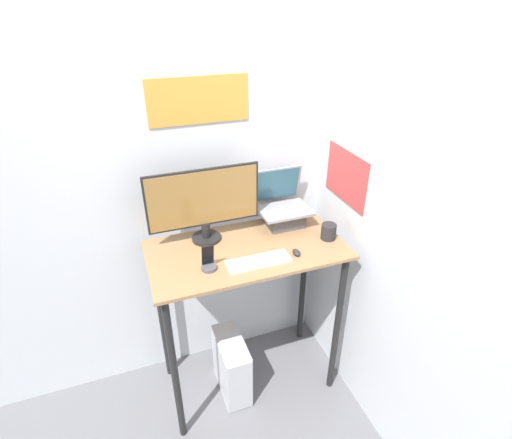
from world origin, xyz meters
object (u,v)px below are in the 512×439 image
(monitor, at_px, (204,204))
(keyboard, at_px, (258,261))
(laptop, at_px, (283,211))
(mouse, at_px, (296,252))
(computer_tower, at_px, (232,366))
(cell_phone, at_px, (209,263))

(monitor, relative_size, keyboard, 1.84)
(laptop, distance_m, keyboard, 0.46)
(keyboard, distance_m, mouse, 0.23)
(laptop, height_order, mouse, laptop)
(monitor, relative_size, mouse, 10.18)
(laptop, bearing_deg, monitor, -178.93)
(monitor, distance_m, keyboard, 0.45)
(computer_tower, bearing_deg, laptop, 26.88)
(laptop, xyz_separation_m, monitor, (-0.50, -0.01, 0.15))
(keyboard, xyz_separation_m, cell_phone, (-0.27, 0.04, 0.03))
(laptop, bearing_deg, keyboard, -130.81)
(laptop, distance_m, cell_phone, 0.64)
(keyboard, height_order, computer_tower, keyboard)
(mouse, relative_size, cell_phone, 0.43)
(mouse, bearing_deg, monitor, 142.54)
(laptop, xyz_separation_m, mouse, (-0.07, -0.34, -0.08))
(laptop, relative_size, cell_phone, 2.32)
(keyboard, relative_size, cell_phone, 2.39)
(mouse, bearing_deg, keyboard, 179.22)
(monitor, bearing_deg, computer_tower, -73.12)
(monitor, height_order, mouse, monitor)
(mouse, relative_size, computer_tower, 0.15)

